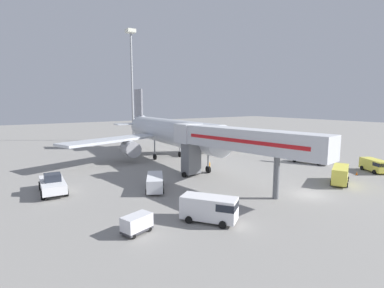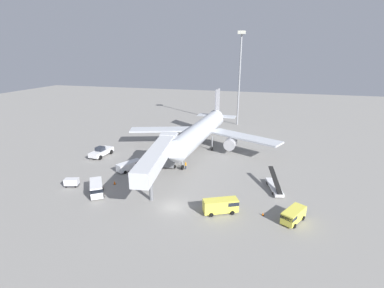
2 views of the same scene
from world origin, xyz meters
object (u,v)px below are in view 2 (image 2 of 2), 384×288
at_px(service_van_rear_left, 130,165).
at_px(apron_light_mast, 240,64).
at_px(jet_bridge, 159,155).
at_px(safety_cone_bravo, 263,214).
at_px(service_van_far_right, 96,188).
at_px(ground_crew_worker_foreground, 186,165).
at_px(safety_cone_alpha, 115,183).
at_px(pushback_tug, 101,152).
at_px(airplane_at_gate, 201,131).
at_px(service_van_mid_left, 222,205).
at_px(baggage_cart_near_left, 72,182).
at_px(service_van_far_left, 293,215).
at_px(belt_loader_truck, 274,186).

relative_size(service_van_rear_left, apron_light_mast, 0.19).
height_order(jet_bridge, apron_light_mast, apron_light_mast).
bearing_deg(safety_cone_bravo, service_van_rear_left, 159.32).
relative_size(service_van_far_right, ground_crew_worker_foreground, 3.12).
height_order(service_van_far_right, safety_cone_alpha, service_van_far_right).
distance_m(ground_crew_worker_foreground, apron_light_mast, 48.72).
xyz_separation_m(pushback_tug, service_van_far_right, (10.48, -17.91, 0.20)).
bearing_deg(airplane_at_gate, service_van_far_right, -113.27).
xyz_separation_m(pushback_tug, safety_cone_alpha, (11.36, -13.23, -0.78)).
distance_m(service_van_rear_left, apron_light_mast, 54.68).
distance_m(service_van_mid_left, ground_crew_worker_foreground, 18.89).
relative_size(jet_bridge, pushback_tug, 3.30).
bearing_deg(baggage_cart_near_left, ground_crew_worker_foreground, 36.70).
xyz_separation_m(jet_bridge, pushback_tug, (-19.91, 10.53, -4.90)).
relative_size(service_van_rear_left, service_van_far_left, 1.16).
bearing_deg(baggage_cart_near_left, pushback_tug, 103.34).
distance_m(jet_bridge, ground_crew_worker_foreground, 10.17).
relative_size(baggage_cart_near_left, apron_light_mast, 0.09).
height_order(jet_bridge, safety_cone_alpha, jet_bridge).
xyz_separation_m(service_van_far_left, safety_cone_bravo, (-4.42, 0.57, -0.88)).
distance_m(jet_bridge, safety_cone_alpha, 10.61).
height_order(service_van_rear_left, ground_crew_worker_foreground, service_van_rear_left).
bearing_deg(airplane_at_gate, service_van_rear_left, -125.21).
xyz_separation_m(airplane_at_gate, jet_bridge, (-3.05, -21.62, 0.76)).
xyz_separation_m(pushback_tug, service_van_rear_left, (10.95, -5.93, -0.06)).
relative_size(service_van_rear_left, ground_crew_worker_foreground, 3.35).
bearing_deg(jet_bridge, baggage_cart_near_left, -160.54).
bearing_deg(service_van_far_left, safety_cone_bravo, 172.60).
xyz_separation_m(safety_cone_alpha, safety_cone_bravo, (28.52, -3.61, -0.09)).
bearing_deg(apron_light_mast, service_van_rear_left, -110.53).
distance_m(ground_crew_worker_foreground, safety_cone_alpha, 15.80).
distance_m(jet_bridge, belt_loader_truck, 22.60).
bearing_deg(safety_cone_alpha, service_van_rear_left, 93.22).
relative_size(belt_loader_truck, baggage_cart_near_left, 2.57).
relative_size(service_van_far_left, apron_light_mast, 0.16).
height_order(service_van_far_right, safety_cone_bravo, service_van_far_right).
xyz_separation_m(service_van_far_right, ground_crew_worker_foreground, (12.17, 15.72, -0.43)).
bearing_deg(airplane_at_gate, baggage_cart_near_left, -125.00).
xyz_separation_m(safety_cone_bravo, apron_light_mast, (-11.09, 58.56, 20.83)).
xyz_separation_m(airplane_at_gate, service_van_far_right, (-12.47, -29.00, -3.94)).
relative_size(ground_crew_worker_foreground, apron_light_mast, 0.06).
distance_m(service_van_rear_left, safety_cone_alpha, 7.35).
height_order(service_van_far_right, ground_crew_worker_foreground, service_van_far_right).
bearing_deg(apron_light_mast, service_van_far_left, -75.30).
xyz_separation_m(baggage_cart_near_left, safety_cone_alpha, (7.52, 2.98, -0.50)).
relative_size(jet_bridge, service_van_mid_left, 3.93).
bearing_deg(jet_bridge, service_van_far_right, -141.94).
distance_m(airplane_at_gate, service_van_rear_left, 21.24).
relative_size(service_van_mid_left, service_van_rear_left, 1.00).
relative_size(pushback_tug, service_van_rear_left, 1.19).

